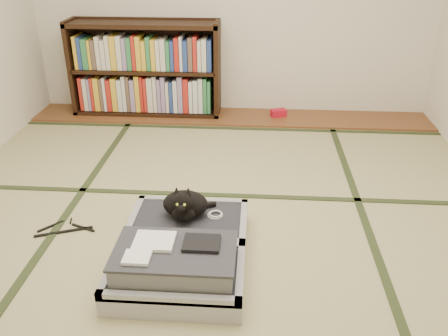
{
  "coord_description": "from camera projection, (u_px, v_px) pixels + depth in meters",
  "views": [
    {
      "loc": [
        0.26,
        -2.57,
        1.72
      ],
      "look_at": [
        0.05,
        0.35,
        0.25
      ],
      "focal_mm": 38.0,
      "sensor_mm": 36.0,
      "label": 1
    }
  ],
  "objects": [
    {
      "name": "floor",
      "position": [
        212.0,
        226.0,
        3.08
      ],
      "size": [
        4.5,
        4.5,
        0.0
      ],
      "primitive_type": "plane",
      "color": "#C0B880",
      "rests_on": "ground"
    },
    {
      "name": "wood_strip",
      "position": [
        231.0,
        117.0,
        4.86
      ],
      "size": [
        4.0,
        0.5,
        0.02
      ],
      "primitive_type": "cube",
      "color": "brown",
      "rests_on": "ground"
    },
    {
      "name": "red_item",
      "position": [
        278.0,
        113.0,
        4.83
      ],
      "size": [
        0.17,
        0.13,
        0.07
      ],
      "primitive_type": "cube",
      "rotation": [
        0.0,
        0.0,
        0.29
      ],
      "color": "red",
      "rests_on": "wood_strip"
    },
    {
      "name": "cat",
      "position": [
        185.0,
        205.0,
        2.87
      ],
      "size": [
        0.32,
        0.32,
        0.26
      ],
      "color": "black",
      "rests_on": "suitcase"
    },
    {
      "name": "hanger",
      "position": [
        65.0,
        229.0,
        3.03
      ],
      "size": [
        0.37,
        0.23,
        0.01
      ],
      "color": "black",
      "rests_on": "floor"
    },
    {
      "name": "suitcase",
      "position": [
        182.0,
        252.0,
        2.67
      ],
      "size": [
        0.72,
        0.95,
        0.28
      ],
      "color": "#A7A7AB",
      "rests_on": "floor"
    },
    {
      "name": "tatami_borders",
      "position": [
        219.0,
        189.0,
        3.52
      ],
      "size": [
        4.0,
        4.5,
        0.01
      ],
      "color": "#2D381E",
      "rests_on": "ground"
    },
    {
      "name": "cable_coil",
      "position": [
        215.0,
        215.0,
        2.93
      ],
      "size": [
        0.1,
        0.1,
        0.02
      ],
      "color": "white",
      "rests_on": "suitcase"
    },
    {
      "name": "bookcase",
      "position": [
        146.0,
        71.0,
        4.77
      ],
      "size": [
        1.5,
        0.34,
        0.96
      ],
      "color": "black",
      "rests_on": "wood_strip"
    }
  ]
}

